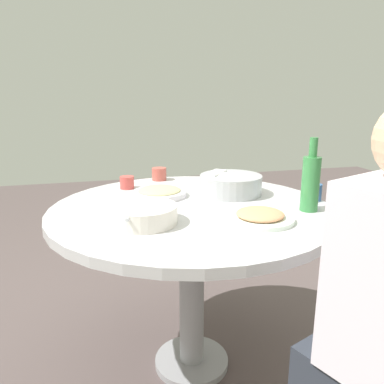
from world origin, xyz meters
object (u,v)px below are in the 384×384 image
(rice_bowl, at_px, (231,184))
(dish_shrimp, at_px, (260,216))
(green_bottle, at_px, (311,182))
(dish_noodles, at_px, (160,192))
(soup_bowl, at_px, (143,215))
(tea_cup_side, at_px, (127,182))
(round_dining_table, at_px, (192,231))
(tea_cup_near, at_px, (159,174))
(tea_cup_far, at_px, (313,192))

(rice_bowl, height_order, dish_shrimp, rice_bowl)
(green_bottle, bearing_deg, dish_noodles, 55.83)
(soup_bowl, relative_size, tea_cup_side, 3.58)
(round_dining_table, bearing_deg, dish_shrimp, -141.59)
(tea_cup_side, bearing_deg, dish_noodles, -144.83)
(green_bottle, bearing_deg, dish_shrimp, 105.59)
(dish_shrimp, height_order, tea_cup_near, tea_cup_near)
(round_dining_table, height_order, rice_bowl, rice_bowl)
(round_dining_table, distance_m, rice_bowl, 0.30)
(dish_noodles, bearing_deg, rice_bowl, -98.11)
(rice_bowl, distance_m, tea_cup_far, 0.36)
(dish_noodles, height_order, tea_cup_near, tea_cup_near)
(round_dining_table, relative_size, green_bottle, 4.01)
(green_bottle, xyz_separation_m, tea_cup_near, (0.69, 0.48, -0.08))
(rice_bowl, xyz_separation_m, green_bottle, (-0.32, -0.21, 0.07))
(tea_cup_near, relative_size, tea_cup_far, 1.08)
(dish_noodles, bearing_deg, dish_shrimp, -145.56)
(tea_cup_far, relative_size, tea_cup_side, 1.05)
(dish_noodles, distance_m, tea_cup_far, 0.67)
(round_dining_table, distance_m, dish_shrimp, 0.34)
(round_dining_table, bearing_deg, rice_bowl, -57.92)
(tea_cup_far, bearing_deg, rice_bowl, 58.70)
(soup_bowl, distance_m, tea_cup_near, 0.69)
(tea_cup_side, bearing_deg, tea_cup_far, -118.68)
(round_dining_table, height_order, tea_cup_side, tea_cup_side)
(rice_bowl, xyz_separation_m, tea_cup_near, (0.37, 0.27, -0.01))
(soup_bowl, bearing_deg, tea_cup_side, 0.84)
(green_bottle, height_order, tea_cup_side, green_bottle)
(rice_bowl, relative_size, tea_cup_near, 3.67)
(round_dining_table, distance_m, soup_bowl, 0.31)
(soup_bowl, xyz_separation_m, green_bottle, (-0.01, -0.65, 0.09))
(dish_noodles, relative_size, green_bottle, 0.84)
(dish_noodles, height_order, green_bottle, green_bottle)
(rice_bowl, bearing_deg, tea_cup_near, 35.75)
(dish_shrimp, height_order, dish_noodles, dish_shrimp)
(round_dining_table, xyz_separation_m, soup_bowl, (-0.16, 0.22, 0.14))
(rice_bowl, xyz_separation_m, tea_cup_far, (-0.19, -0.31, -0.01))
(dish_shrimp, relative_size, tea_cup_side, 3.61)
(dish_noodles, xyz_separation_m, green_bottle, (-0.36, -0.53, 0.10))
(round_dining_table, xyz_separation_m, tea_cup_far, (-0.05, -0.53, 0.14))
(rice_bowl, relative_size, green_bottle, 0.98)
(round_dining_table, height_order, soup_bowl, soup_bowl)
(soup_bowl, xyz_separation_m, tea_cup_far, (0.11, -0.75, 0.01))
(round_dining_table, relative_size, rice_bowl, 4.08)
(dish_shrimp, xyz_separation_m, tea_cup_near, (0.75, 0.24, 0.02))
(tea_cup_near, bearing_deg, rice_bowl, -144.25)
(rice_bowl, height_order, soup_bowl, rice_bowl)
(round_dining_table, distance_m, dish_noodles, 0.25)
(tea_cup_near, bearing_deg, green_bottle, -145.19)
(dish_shrimp, bearing_deg, tea_cup_far, -60.09)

